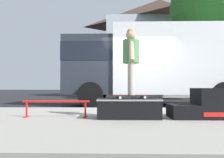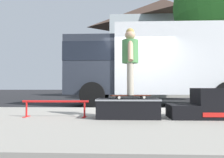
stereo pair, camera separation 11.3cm
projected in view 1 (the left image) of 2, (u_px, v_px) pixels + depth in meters
name	position (u px, v px, depth m)	size (l,w,h in m)	color
ground_plane	(139.00, 110.00, 7.64)	(140.00, 140.00, 0.00)	black
sidewalk_slab	(152.00, 122.00, 4.65)	(50.00, 5.00, 0.12)	gray
skate_box	(129.00, 107.00, 4.77)	(1.19, 0.76, 0.37)	black
kicker_ramp	(200.00, 106.00, 4.73)	(0.99, 0.75, 0.57)	black
grind_rail	(56.00, 105.00, 4.85)	(1.32, 0.28, 0.33)	red
skateboard	(131.00, 96.00, 4.82)	(0.81, 0.40, 0.07)	#4C1E14
skater_kid	(131.00, 56.00, 4.85)	(0.32, 0.68, 1.32)	#B7AD99
box_truck	(152.00, 63.00, 9.88)	(6.91, 2.63, 3.05)	white
street_tree_main	(221.00, 9.00, 13.33)	(5.40, 4.91, 7.57)	brown
house_behind	(160.00, 47.00, 21.28)	(9.54, 8.23, 8.40)	silver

